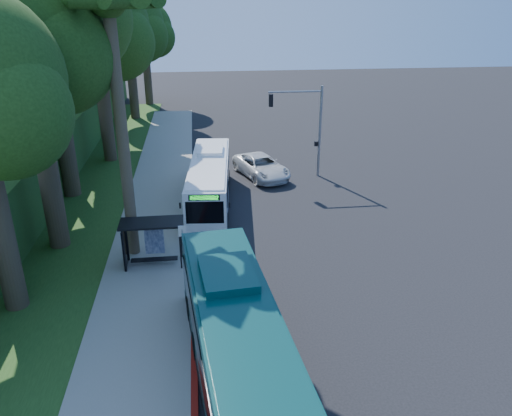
{
  "coord_description": "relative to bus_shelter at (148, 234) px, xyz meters",
  "views": [
    {
      "loc": [
        -4.45,
        -26.38,
        13.1
      ],
      "look_at": [
        -1.18,
        1.0,
        1.32
      ],
      "focal_mm": 35.0,
      "sensor_mm": 36.0,
      "label": 1
    }
  ],
  "objects": [
    {
      "name": "bus_shelter",
      "position": [
        0.0,
        0.0,
        0.0
      ],
      "size": [
        3.2,
        1.51,
        2.55
      ],
      "color": "black",
      "rests_on": "ground"
    },
    {
      "name": "sidewalk",
      "position": [
        -0.04,
        2.86,
        -1.75
      ],
      "size": [
        4.5,
        70.0,
        0.12
      ],
      "primitive_type": "cube",
      "color": "gray",
      "rests_on": "ground"
    },
    {
      "name": "white_bus",
      "position": [
        3.46,
        8.0,
        -0.14
      ],
      "size": [
        3.39,
        11.64,
        3.42
      ],
      "rotation": [
        0.0,
        0.0,
        -0.08
      ],
      "color": "white",
      "rests_on": "ground"
    },
    {
      "name": "red_curb",
      "position": [
        2.26,
        -1.14,
        -1.74
      ],
      "size": [
        0.25,
        30.0,
        0.13
      ],
      "primitive_type": "cube",
      "color": "maroon",
      "rests_on": "ground"
    },
    {
      "name": "tree_0",
      "position": [
        -5.14,
        2.84,
        9.4
      ],
      "size": [
        8.4,
        8.0,
        15.7
      ],
      "color": "#382B1E",
      "rests_on": "ground"
    },
    {
      "name": "tree_5",
      "position": [
        -3.16,
        42.84,
        7.16
      ],
      "size": [
        7.35,
        7.0,
        12.86
      ],
      "color": "#382B1E",
      "rests_on": "ground"
    },
    {
      "name": "tree_2",
      "position": [
        -4.64,
        18.84,
        8.67
      ],
      "size": [
        8.82,
        8.4,
        15.12
      ],
      "color": "#382B1E",
      "rests_on": "ground"
    },
    {
      "name": "tree_1",
      "position": [
        -6.12,
        10.84,
        10.92
      ],
      "size": [
        10.5,
        10.0,
        18.26
      ],
      "color": "#382B1E",
      "rests_on": "ground"
    },
    {
      "name": "ground",
      "position": [
        7.26,
        2.86,
        -1.81
      ],
      "size": [
        140.0,
        140.0,
        0.0
      ],
      "primitive_type": "plane",
      "color": "black",
      "rests_on": "ground"
    },
    {
      "name": "pickup",
      "position": [
        7.6,
        13.18,
        -0.98
      ],
      "size": [
        4.52,
        6.54,
        1.66
      ],
      "primitive_type": "imported",
      "rotation": [
        0.0,
        0.0,
        0.32
      ],
      "color": "silver",
      "rests_on": "ground"
    },
    {
      "name": "traffic_signal_pole",
      "position": [
        11.04,
        12.86,
        2.62
      ],
      "size": [
        4.1,
        0.3,
        7.0
      ],
      "color": "gray",
      "rests_on": "ground"
    },
    {
      "name": "palm_tree",
      "position": [
        -0.94,
        1.36,
        10.57
      ],
      "size": [
        4.2,
        4.2,
        14.4
      ],
      "color": "#4C3F2D",
      "rests_on": "ground"
    },
    {
      "name": "tree_4",
      "position": [
        -4.14,
        34.84,
        7.92
      ],
      "size": [
        8.4,
        8.0,
        14.14
      ],
      "color": "#382B1E",
      "rests_on": "ground"
    },
    {
      "name": "grass_verge",
      "position": [
        -5.74,
        7.86,
        -1.78
      ],
      "size": [
        8.0,
        70.0,
        0.06
      ],
      "primitive_type": "cube",
      "color": "#234719",
      "rests_on": "ground"
    },
    {
      "name": "teal_bus",
      "position": [
        3.85,
        -9.69,
        0.08
      ],
      "size": [
        4.01,
        13.2,
        3.87
      ],
      "rotation": [
        0.0,
        0.0,
        0.1
      ],
      "color": "#0A3A39",
      "rests_on": "ground"
    },
    {
      "name": "stop_sign_pole",
      "position": [
        1.86,
        -2.14,
        0.28
      ],
      "size": [
        0.35,
        0.06,
        3.17
      ],
      "color": "gray",
      "rests_on": "ground"
    },
    {
      "name": "tree_3",
      "position": [
        -6.62,
        26.84,
        10.17
      ],
      "size": [
        10.08,
        9.6,
        17.28
      ],
      "color": "#382B1E",
      "rests_on": "ground"
    }
  ]
}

